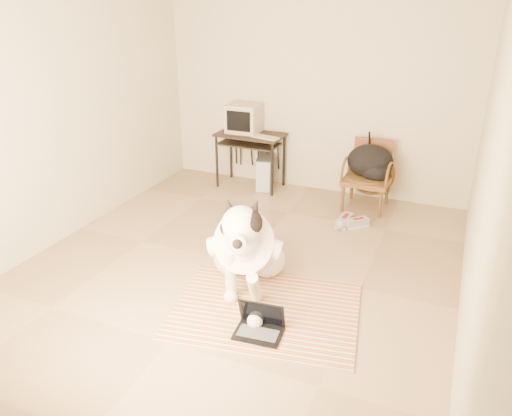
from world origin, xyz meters
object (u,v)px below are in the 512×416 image
Objects in this scene: crt_monitor at (244,118)px; rattan_chair at (368,175)px; dog at (247,247)px; pc_tower at (265,172)px; backpack at (371,163)px; laptop at (260,325)px; computer_desk at (250,142)px.

rattan_chair is (1.71, -0.15, -0.51)m from crt_monitor.
dog reaches higher than pc_tower.
backpack is (1.73, -0.15, -0.36)m from crt_monitor.
rattan_chair is at bearing 85.16° from laptop.
pc_tower is (-1.16, 2.96, 0.14)m from laptop.
dog is 0.77m from laptop.
dog is 2.32m from rattan_chair.
crt_monitor is 0.77× the size of backpack.
backpack is at bearing -4.82° from crt_monitor.
crt_monitor is 0.85× the size of pc_tower.
rattan_chair is 0.15m from backpack.
dog is at bearing -65.37° from crt_monitor.
laptop is at bearing -68.60° from pc_tower.
dog is 1.56× the size of rattan_chair.
laptop is 3.18m from pc_tower.
computer_desk is at bearing 112.99° from dog.
crt_monitor is (-1.10, 2.39, 0.52)m from dog.
backpack is (1.42, -0.12, 0.35)m from pc_tower.
rattan_chair is (1.40, -0.13, 0.19)m from pc_tower.
pc_tower is at bearing 174.70° from rattan_chair.
crt_monitor reaches higher than computer_desk.
crt_monitor is at bearing 146.92° from computer_desk.
backpack reaches higher than computer_desk.
laptop is 0.92× the size of crt_monitor.
computer_desk reaches higher than laptop.
pc_tower is at bearing 111.40° from laptop.
computer_desk is (-1.35, 2.91, 0.55)m from laptop.
backpack is (0.64, 2.25, 0.17)m from dog.
backpack is at bearing 18.90° from rattan_chair.
laptop is 3.43m from crt_monitor.
crt_monitor is 0.77m from pc_tower.
computer_desk is 1.79× the size of pc_tower.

